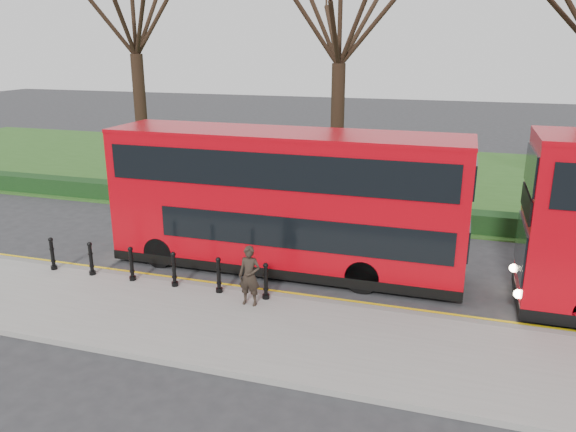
% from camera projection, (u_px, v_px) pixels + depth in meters
% --- Properties ---
extents(ground, '(120.00, 120.00, 0.00)m').
position_uv_depth(ground, '(202.00, 274.00, 17.54)').
color(ground, '#28282B').
rests_on(ground, ground).
extents(pavement, '(60.00, 4.00, 0.15)m').
position_uv_depth(pavement, '(152.00, 314.00, 14.78)').
color(pavement, gray).
rests_on(pavement, ground).
extents(kerb, '(60.00, 0.25, 0.16)m').
position_uv_depth(kerb, '(187.00, 284.00, 16.61)').
color(kerb, slate).
rests_on(kerb, ground).
extents(grass_verge, '(60.00, 18.00, 0.06)m').
position_uv_depth(grass_verge, '(320.00, 172.00, 31.21)').
color(grass_verge, '#29511B').
rests_on(grass_verge, ground).
extents(hedge, '(60.00, 0.90, 0.80)m').
position_uv_depth(hedge, '(272.00, 205.00, 23.62)').
color(hedge, black).
rests_on(hedge, ground).
extents(yellow_line_outer, '(60.00, 0.10, 0.01)m').
position_uv_depth(yellow_line_outer, '(192.00, 282.00, 16.90)').
color(yellow_line_outer, yellow).
rests_on(yellow_line_outer, ground).
extents(yellow_line_inner, '(60.00, 0.10, 0.01)m').
position_uv_depth(yellow_line_inner, '(195.00, 280.00, 17.08)').
color(yellow_line_inner, yellow).
rests_on(yellow_line_inner, ground).
extents(tree_left, '(7.48, 7.48, 11.68)m').
position_uv_depth(tree_left, '(133.00, 8.00, 26.45)').
color(tree_left, black).
rests_on(tree_left, ground).
extents(tree_mid, '(7.08, 7.08, 11.05)m').
position_uv_depth(tree_mid, '(340.00, 15.00, 23.72)').
color(tree_mid, black).
rests_on(tree_mid, ground).
extents(bollard_row, '(7.18, 0.15, 1.00)m').
position_uv_depth(bollard_row, '(153.00, 267.00, 16.38)').
color(bollard_row, black).
rests_on(bollard_row, pavement).
extents(bus_lead, '(11.00, 2.53, 4.38)m').
position_uv_depth(bus_lead, '(285.00, 202.00, 17.37)').
color(bus_lead, '#AA030E').
rests_on(bus_lead, ground).
extents(pedestrian, '(0.60, 0.40, 1.65)m').
position_uv_depth(pedestrian, '(250.00, 276.00, 14.94)').
color(pedestrian, black).
rests_on(pedestrian, pavement).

